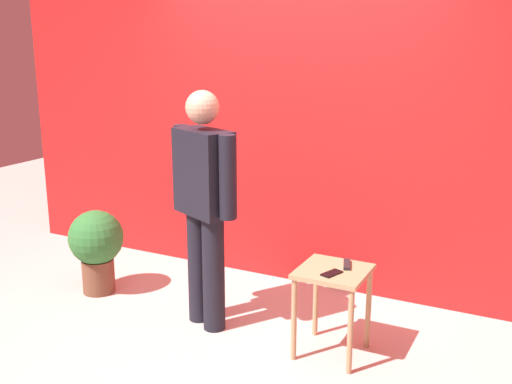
# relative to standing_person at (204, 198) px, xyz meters

# --- Properties ---
(ground_plane) EXTENTS (12.00, 12.00, 0.00)m
(ground_plane) POSITION_rel_standing_person_xyz_m (0.22, -0.27, -0.95)
(ground_plane) COLOR #B7B2A8
(back_wall_red) EXTENTS (5.62, 0.12, 3.07)m
(back_wall_red) POSITION_rel_standing_person_xyz_m (0.22, 1.09, 0.59)
(back_wall_red) COLOR red
(back_wall_red) RESTS_ON ground_plane
(standing_person) EXTENTS (0.65, 0.39, 1.69)m
(standing_person) POSITION_rel_standing_person_xyz_m (0.00, 0.00, 0.00)
(standing_person) COLOR black
(standing_person) RESTS_ON ground_plane
(side_table) EXTENTS (0.44, 0.44, 0.59)m
(side_table) POSITION_rel_standing_person_xyz_m (0.95, 0.01, -0.47)
(side_table) COLOR tan
(side_table) RESTS_ON ground_plane
(cell_phone) EXTENTS (0.11, 0.16, 0.01)m
(cell_phone) POSITION_rel_standing_person_xyz_m (0.97, -0.07, -0.35)
(cell_phone) COLOR black
(cell_phone) RESTS_ON side_table
(tv_remote) EXTENTS (0.10, 0.18, 0.02)m
(tv_remote) POSITION_rel_standing_person_xyz_m (1.01, 0.11, -0.35)
(tv_remote) COLOR black
(tv_remote) RESTS_ON side_table
(potted_plant) EXTENTS (0.44, 0.44, 0.69)m
(potted_plant) POSITION_rel_standing_person_xyz_m (-1.09, 0.09, -0.54)
(potted_plant) COLOR brown
(potted_plant) RESTS_ON ground_plane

